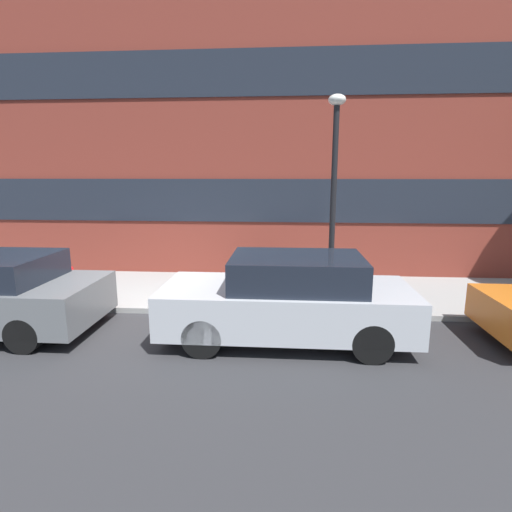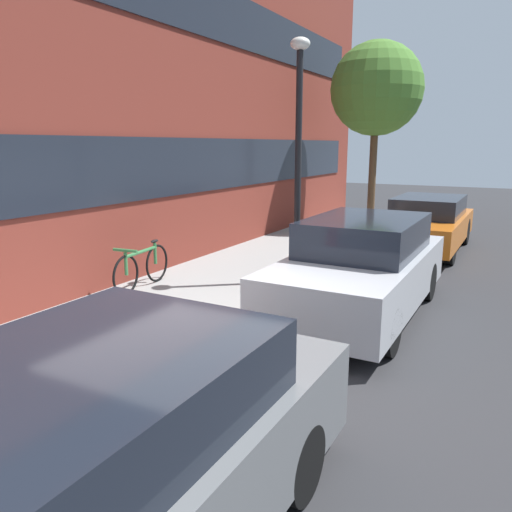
% 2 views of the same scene
% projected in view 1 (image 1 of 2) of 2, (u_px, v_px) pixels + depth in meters
% --- Properties ---
extents(ground_plane, '(56.00, 56.00, 0.00)m').
position_uv_depth(ground_plane, '(152.00, 314.00, 7.95)').
color(ground_plane, '#2B2B2D').
extents(sidewalk_strip, '(28.00, 2.98, 0.11)m').
position_uv_depth(sidewalk_strip, '(173.00, 290.00, 9.39)').
color(sidewalk_strip, gray).
rests_on(sidewalk_strip, ground_plane).
extents(rowhouse_facade, '(28.00, 1.02, 9.35)m').
position_uv_depth(rowhouse_facade, '(186.00, 97.00, 10.34)').
color(rowhouse_facade, maroon).
rests_on(rowhouse_facade, ground_plane).
extents(parked_car_silver, '(4.07, 1.69, 1.44)m').
position_uv_depth(parked_car_silver, '(289.00, 299.00, 6.58)').
color(parked_car_silver, '#B2B5BA').
rests_on(parked_car_silver, ground_plane).
extents(fire_hydrant, '(0.55, 0.31, 0.77)m').
position_uv_depth(fire_hydrant, '(69.00, 283.00, 8.36)').
color(fire_hydrant, red).
rests_on(fire_hydrant, sidewalk_strip).
extents(bicycle, '(1.56, 0.44, 0.76)m').
position_uv_depth(bicycle, '(257.00, 264.00, 10.12)').
color(bicycle, black).
rests_on(bicycle, sidewalk_strip).
extents(lamp_post, '(0.32, 0.32, 4.04)m').
position_uv_depth(lamp_post, '(334.00, 179.00, 7.50)').
color(lamp_post, black).
rests_on(lamp_post, sidewalk_strip).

